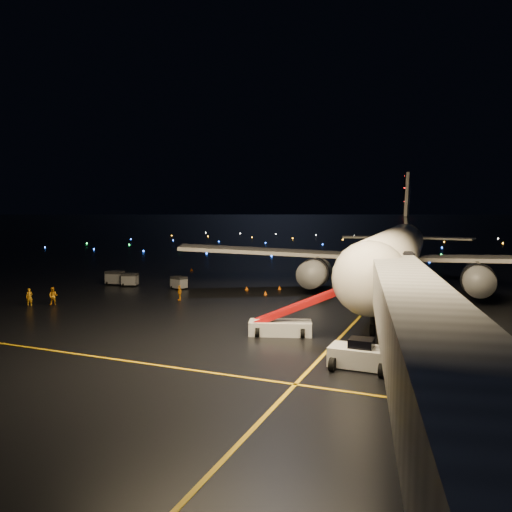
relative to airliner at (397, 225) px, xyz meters
The scene contains 19 objects.
ground 273.53m from the airliner, 92.74° to the left, with size 2000.00×2000.00×0.00m, color black.
lane_centre 14.33m from the airliner, 95.17° to the right, with size 0.25×80.00×0.02m, color gold.
lane_cross 41.84m from the airliner, 116.10° to the right, with size 60.00×0.25×0.02m, color gold.
jet_bridge 52.17m from the airliner, 81.51° to the right, with size 14.00×58.00×6.60m, color #989898, non-canonical shape.
airliner is the anchor object (origin of this frame).
pushback_tug 33.21m from the airliner, 86.85° to the right, with size 3.89×2.04×1.85m, color silver.
belt_loader 27.84m from the airliner, 102.05° to the right, with size 7.19×1.96×3.49m, color silver, non-canonical shape.
crew_a 42.48m from the airliner, 143.11° to the right, with size 0.66×0.43×1.81m, color #FCA31A.
crew_b 40.20m from the airliner, 142.80° to the right, with size 0.90×0.70×1.86m, color #FCA31A.
crew_c 27.58m from the airliner, 141.51° to the right, with size 0.97×0.41×1.66m, color #FCA31A.
safety_cone_0 18.34m from the airliner, 143.89° to the right, with size 0.42×0.42×0.47m, color #F96409.
safety_cone_1 16.29m from the airliner, 157.26° to the right, with size 0.42×0.42×0.47m, color #F96409.
safety_cone_2 19.95m from the airliner, 155.99° to the right, with size 0.44×0.44×0.50m, color #F96409.
safety_cone_3 34.11m from the airliner, 168.64° to the left, with size 0.48×0.48×0.55m, color #F96409.
radio_mast 717.24m from the airliner, 95.85° to the left, with size 1.80×1.80×64.00m, color black.
taxiway_lights 80.55m from the airliner, 99.39° to the left, with size 164.00×92.00×0.36m, color black, non-canonical shape.
baggage_cart_0 27.78m from the airliner, 158.13° to the right, with size 1.84×1.29×1.57m, color slate.
baggage_cart_1 34.44m from the airliner, 162.38° to the right, with size 1.92×1.35×1.63m, color slate.
baggage_cart_2 36.73m from the airliner, 163.83° to the right, with size 2.11×1.48×1.79m, color slate.
Camera 1 is at (20.36, -36.14, 9.85)m, focal length 35.00 mm.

